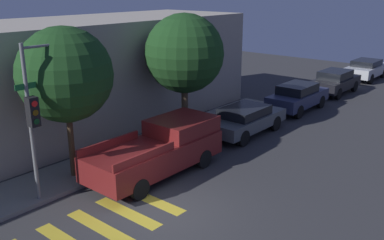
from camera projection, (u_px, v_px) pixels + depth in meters
name	position (u px, v px, depth m)	size (l,w,h in m)	color
ground_plane	(161.00, 213.00, 12.98)	(60.00, 60.00, 0.00)	#333335
sidewalk	(76.00, 173.00, 15.63)	(26.00, 2.28, 0.14)	slate
building_row	(6.00, 88.00, 17.68)	(26.00, 6.00, 5.12)	#A89E8E
traffic_light_pole	(44.00, 97.00, 12.94)	(2.54, 0.56, 5.05)	slate
pickup_truck	(161.00, 148.00, 15.57)	(5.34, 2.09, 1.82)	maroon
sedan_near_corner	(245.00, 119.00, 19.72)	(4.43, 1.82, 1.33)	#4C5156
sedan_middle	(298.00, 96.00, 23.48)	(4.32, 1.76, 1.49)	#2D3351
sedan_far_end	(335.00, 81.00, 27.24)	(4.32, 1.78, 1.50)	black
sedan_tail_of_row	(366.00, 69.00, 31.42)	(4.41, 1.85, 1.45)	#B7BABF
tree_near_corner	(65.00, 75.00, 14.20)	(3.22, 3.22, 5.39)	#42301E
tree_midblock	(184.00, 54.00, 18.60)	(3.47, 3.47, 5.53)	brown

